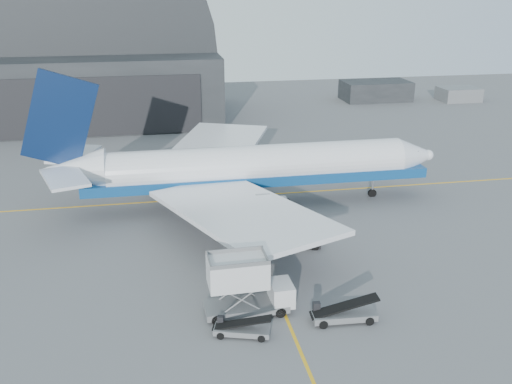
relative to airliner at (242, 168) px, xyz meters
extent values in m
plane|color=#565659|center=(-0.36, -17.06, -4.49)|extent=(200.00, 200.00, 0.00)
cube|color=gold|center=(-0.36, 2.94, -4.48)|extent=(80.00, 0.25, 0.02)
cube|color=gold|center=(-0.36, -19.06, -4.48)|extent=(0.25, 40.00, 0.02)
cube|color=black|center=(-22.36, 47.94, 1.51)|extent=(50.00, 28.00, 12.00)
cube|color=black|center=(-22.36, 33.84, 0.51)|extent=(42.00, 0.40, 9.50)
cube|color=black|center=(37.64, 54.94, -4.49)|extent=(14.00, 8.00, 4.00)
cube|color=slate|center=(54.64, 50.94, -4.49)|extent=(8.00, 6.00, 2.80)
cylinder|color=white|center=(1.87, 0.00, 0.26)|extent=(32.91, 4.39, 4.39)
cone|color=white|center=(20.34, 0.00, 0.26)|extent=(4.02, 4.39, 4.39)
sphere|color=white|center=(22.17, 0.00, 0.26)|extent=(1.28, 1.28, 1.28)
cone|color=white|center=(-17.78, 0.00, 0.81)|extent=(6.40, 4.39, 4.39)
cube|color=black|center=(19.24, 0.00, 0.81)|extent=(2.38, 2.01, 0.64)
cube|color=navy|center=(1.87, 0.00, -1.15)|extent=(38.39, 4.43, 1.10)
cube|color=white|center=(-1.79, -10.97, -0.65)|extent=(16.86, 22.41, 1.33)
cube|color=white|center=(-1.79, 10.97, -0.65)|extent=(16.86, 22.41, 1.33)
cube|color=white|center=(-18.24, -4.11, 1.36)|extent=(5.60, 7.65, 0.32)
cube|color=white|center=(-18.24, 4.11, 1.36)|extent=(5.60, 7.65, 0.32)
cube|color=#08183A|center=(-18.70, 0.00, 6.20)|extent=(8.48, 0.46, 10.53)
cylinder|color=gray|center=(0.96, -7.31, -2.11)|extent=(4.75, 2.47, 2.47)
cylinder|color=gray|center=(0.96, 7.31, -2.11)|extent=(4.75, 2.47, 2.47)
cylinder|color=#A5A5AA|center=(15.58, 0.00, -3.21)|extent=(0.26, 0.26, 2.56)
cylinder|color=black|center=(15.58, 0.00, -4.08)|extent=(1.01, 0.32, 1.01)
cylinder|color=black|center=(0.04, -2.93, -3.99)|extent=(1.19, 0.41, 1.19)
cylinder|color=black|center=(0.04, 2.93, -3.99)|extent=(1.19, 0.41, 1.19)
cube|color=slate|center=(-3.23, -22.11, -3.91)|extent=(6.40, 2.70, 0.53)
cube|color=#BCBCBE|center=(-0.48, -22.04, -3.07)|extent=(1.75, 2.47, 1.69)
cube|color=black|center=(0.31, -22.02, -2.80)|extent=(0.14, 2.01, 0.95)
cube|color=#BCBCBE|center=(-3.86, -22.12, -0.90)|extent=(4.50, 2.75, 2.11)
cylinder|color=black|center=(-0.77, -23.15, -4.07)|extent=(0.85, 0.34, 0.85)
cylinder|color=black|center=(-0.83, -20.94, -4.07)|extent=(0.85, 0.34, 0.85)
cylinder|color=black|center=(-5.63, -23.28, -4.07)|extent=(0.85, 0.34, 0.85)
cylinder|color=black|center=(-5.68, -21.06, -4.07)|extent=(0.85, 0.34, 0.85)
cube|color=black|center=(3.92, -11.18, -3.95)|extent=(4.35, 3.11, 0.88)
cube|color=#BCBCBE|center=(4.49, -11.33, -3.17)|extent=(1.79, 2.06, 0.88)
cylinder|color=black|center=(4.99, -12.48, -4.10)|extent=(0.94, 0.56, 0.88)
cylinder|color=black|center=(5.50, -10.60, -4.10)|extent=(0.94, 0.56, 0.88)
cylinder|color=black|center=(2.34, -11.76, -4.10)|extent=(0.94, 0.56, 0.88)
cylinder|color=black|center=(2.86, -9.87, -4.10)|extent=(0.94, 0.56, 0.88)
cube|color=slate|center=(-4.01, -24.96, -4.08)|extent=(4.25, 2.48, 0.41)
cube|color=black|center=(-4.01, -24.96, -3.44)|extent=(4.37, 2.12, 1.17)
cube|color=black|center=(-5.44, -24.00, -3.62)|extent=(0.54, 0.48, 0.55)
cylinder|color=black|center=(-2.79, -26.00, -4.22)|extent=(0.59, 0.38, 0.55)
cylinder|color=black|center=(-2.42, -24.77, -4.22)|extent=(0.59, 0.38, 0.55)
cylinder|color=black|center=(-5.60, -25.15, -4.22)|extent=(0.59, 0.38, 0.55)
cylinder|color=black|center=(-5.22, -23.92, -4.22)|extent=(0.59, 0.38, 0.55)
cube|color=slate|center=(3.79, -24.51, -4.00)|extent=(4.90, 1.90, 0.49)
cube|color=black|center=(3.79, -24.51, -3.23)|extent=(5.19, 1.37, 1.40)
cube|color=black|center=(1.85, -23.81, -3.45)|extent=(0.57, 0.47, 0.66)
cylinder|color=black|center=(5.50, -25.38, -4.16)|extent=(0.67, 0.31, 0.66)
cylinder|color=black|center=(5.58, -23.84, -4.16)|extent=(0.67, 0.31, 0.66)
cylinder|color=black|center=(1.99, -25.19, -4.16)|extent=(0.67, 0.31, 0.66)
cylinder|color=black|center=(2.08, -23.65, -4.16)|extent=(0.67, 0.31, 0.66)
cube|color=#FF5008|center=(-2.95, -11.20, -4.48)|extent=(0.37, 0.37, 0.03)
cone|color=#FF5008|center=(-2.95, -11.20, -4.22)|extent=(0.37, 0.37, 0.54)
camera|label=1|loc=(-9.36, -59.46, 19.53)|focal=40.00mm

